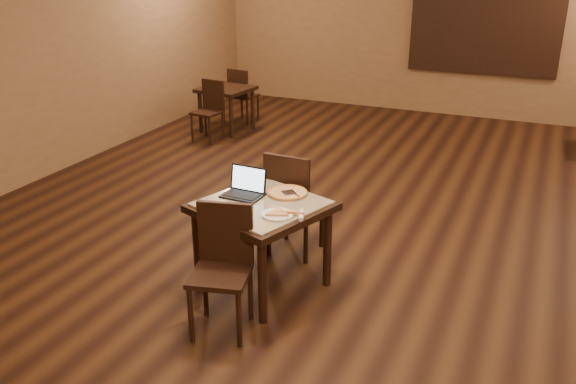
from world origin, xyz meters
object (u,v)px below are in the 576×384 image
at_px(laptop, 245,188).
at_px(other_table_b, 226,95).
at_px(other_table_b_chair_near, 210,107).
at_px(chair_main_near, 223,260).
at_px(pizza_pan, 288,194).
at_px(tiled_table, 262,214).
at_px(chair_main_far, 292,199).
at_px(other_table_b_chair_far, 241,92).

bearing_deg(laptop, other_table_b, 123.64).
bearing_deg(other_table_b_chair_near, chair_main_near, -51.72).
relative_size(laptop, other_table_b_chair_near, 0.39).
bearing_deg(pizza_pan, tiled_table, -116.57).
distance_m(tiled_table, chair_main_far, 0.62).
distance_m(laptop, other_table_b_chair_near, 4.13).
bearing_deg(other_table_b_chair_far, pizza_pan, 128.87).
relative_size(chair_main_far, other_table_b_chair_far, 1.15).
relative_size(laptop, other_table_b_chair_far, 0.39).
relative_size(laptop, pizza_pan, 1.00).
bearing_deg(other_table_b, other_table_b_chair_far, 97.71).
distance_m(chair_main_near, pizza_pan, 0.90).
xyz_separation_m(laptop, other_table_b, (-2.35, 3.89, -0.26)).
height_order(pizza_pan, other_table_b_chair_near, other_table_b_chair_near).
height_order(laptop, pizza_pan, laptop).
xyz_separation_m(pizza_pan, other_table_b_chair_far, (-2.68, 4.26, -0.27)).
distance_m(tiled_table, chair_main_near, 0.63).
relative_size(chair_main_near, other_table_b, 1.20).
relative_size(tiled_table, pizza_pan, 3.49).
bearing_deg(tiled_table, laptop, 172.23).
relative_size(chair_main_near, other_table_b_chair_far, 1.10).
height_order(chair_main_near, other_table_b, chair_main_near).
xyz_separation_m(tiled_table, chair_main_near, (-0.02, -0.62, -0.12)).
distance_m(tiled_table, pizza_pan, 0.29).
bearing_deg(other_table_b, other_table_b_chair_near, -82.29).
relative_size(chair_main_far, other_table_b_chair_near, 1.15).
height_order(chair_main_near, pizza_pan, chair_main_near).
bearing_deg(chair_main_far, laptop, 70.60).
bearing_deg(chair_main_near, other_table_b_chair_far, 102.43).
bearing_deg(other_table_b, chair_main_near, -54.53).
xyz_separation_m(chair_main_far, laptop, (-0.20, -0.51, 0.26)).
height_order(laptop, other_table_b_chair_far, laptop).
bearing_deg(other_table_b_chair_far, tiled_table, 126.33).
xyz_separation_m(chair_main_near, pizza_pan, (0.14, 0.86, 0.23)).
xyz_separation_m(tiled_table, other_table_b_chair_near, (-2.54, 3.49, -0.17)).
xyz_separation_m(tiled_table, chair_main_far, (-0.00, 0.61, -0.10)).
relative_size(chair_main_near, pizza_pan, 2.85).
height_order(chair_main_far, other_table_b_chair_far, chair_main_far).
bearing_deg(pizza_pan, other_table_b, 125.45).
bearing_deg(laptop, chair_main_far, 71.35).
bearing_deg(chair_main_far, chair_main_near, 90.92).
height_order(tiled_table, other_table_b, tiled_table).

